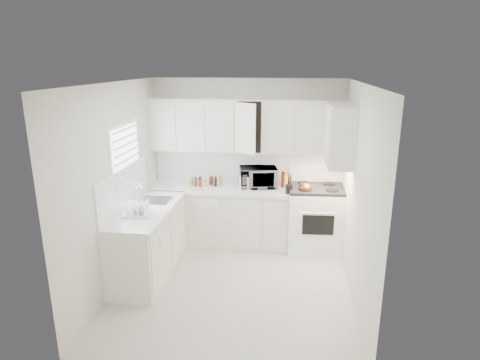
% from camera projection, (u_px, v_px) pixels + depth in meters
% --- Properties ---
extents(floor, '(3.20, 3.20, 0.00)m').
position_uv_depth(floor, '(233.00, 286.00, 5.40)').
color(floor, beige).
rests_on(floor, ground).
extents(ceiling, '(3.20, 3.20, 0.00)m').
position_uv_depth(ceiling, '(232.00, 83.00, 4.68)').
color(ceiling, white).
rests_on(ceiling, ground).
extents(wall_back, '(3.00, 0.00, 3.00)m').
position_uv_depth(wall_back, '(247.00, 162.00, 6.56)').
color(wall_back, beige).
rests_on(wall_back, ground).
extents(wall_front, '(3.00, 0.00, 3.00)m').
position_uv_depth(wall_front, '(205.00, 248.00, 3.52)').
color(wall_front, beige).
rests_on(wall_front, ground).
extents(wall_left, '(0.00, 3.20, 3.20)m').
position_uv_depth(wall_left, '(116.00, 187.00, 5.23)').
color(wall_left, beige).
rests_on(wall_left, ground).
extents(wall_right, '(0.00, 3.20, 3.20)m').
position_uv_depth(wall_right, '(358.00, 197.00, 4.85)').
color(wall_right, beige).
rests_on(wall_right, ground).
extents(window_blinds, '(0.06, 0.96, 1.06)m').
position_uv_depth(window_blinds, '(127.00, 162.00, 5.49)').
color(window_blinds, white).
rests_on(window_blinds, wall_left).
extents(lower_cabinets_back, '(2.22, 0.60, 0.90)m').
position_uv_depth(lower_cabinets_back, '(221.00, 217.00, 6.56)').
color(lower_cabinets_back, beige).
rests_on(lower_cabinets_back, floor).
extents(lower_cabinets_left, '(0.60, 1.60, 0.90)m').
position_uv_depth(lower_cabinets_left, '(148.00, 243.00, 5.62)').
color(lower_cabinets_left, beige).
rests_on(lower_cabinets_left, floor).
extents(countertop_back, '(2.24, 0.64, 0.05)m').
position_uv_depth(countertop_back, '(220.00, 189.00, 6.42)').
color(countertop_back, silver).
rests_on(countertop_back, lower_cabinets_back).
extents(countertop_left, '(0.64, 1.62, 0.05)m').
position_uv_depth(countertop_left, '(147.00, 210.00, 5.48)').
color(countertop_left, silver).
rests_on(countertop_left, lower_cabinets_left).
extents(backsplash_back, '(2.98, 0.02, 0.55)m').
position_uv_depth(backsplash_back, '(247.00, 166.00, 6.58)').
color(backsplash_back, silver).
rests_on(backsplash_back, wall_back).
extents(backsplash_left, '(0.02, 1.60, 0.55)m').
position_uv_depth(backsplash_left, '(124.00, 188.00, 5.44)').
color(backsplash_left, silver).
rests_on(backsplash_left, wall_left).
extents(upper_cabinets_back, '(3.00, 0.33, 0.80)m').
position_uv_depth(upper_cabinets_back, '(246.00, 151.00, 6.35)').
color(upper_cabinets_back, beige).
rests_on(upper_cabinets_back, wall_back).
extents(upper_cabinets_right, '(0.33, 0.90, 0.80)m').
position_uv_depth(upper_cabinets_right, '(338.00, 164.00, 5.60)').
color(upper_cabinets_right, beige).
rests_on(upper_cabinets_right, wall_right).
extents(sink, '(0.42, 0.38, 0.30)m').
position_uv_depth(sink, '(155.00, 192.00, 5.78)').
color(sink, gray).
rests_on(sink, countertop_left).
extents(stove, '(0.88, 0.74, 1.30)m').
position_uv_depth(stove, '(316.00, 210.00, 6.30)').
color(stove, white).
rests_on(stove, floor).
extents(tea_kettle, '(0.26, 0.23, 0.22)m').
position_uv_depth(tea_kettle, '(306.00, 187.00, 6.06)').
color(tea_kettle, brown).
rests_on(tea_kettle, stove).
extents(frying_pan, '(0.41, 0.52, 0.04)m').
position_uv_depth(frying_pan, '(328.00, 188.00, 6.34)').
color(frying_pan, black).
rests_on(frying_pan, stove).
extents(microwave, '(0.62, 0.42, 0.38)m').
position_uv_depth(microwave, '(258.00, 175.00, 6.38)').
color(microwave, gray).
rests_on(microwave, countertop_back).
extents(rice_cooker, '(0.24, 0.24, 0.24)m').
position_uv_depth(rice_cooker, '(247.00, 181.00, 6.33)').
color(rice_cooker, white).
rests_on(rice_cooker, countertop_back).
extents(paper_towel, '(0.12, 0.12, 0.27)m').
position_uv_depth(paper_towel, '(246.00, 177.00, 6.50)').
color(paper_towel, white).
rests_on(paper_towel, countertop_back).
extents(utensil_crock, '(0.13, 0.13, 0.33)m').
position_uv_depth(utensil_crock, '(289.00, 183.00, 6.07)').
color(utensil_crock, black).
rests_on(utensil_crock, countertop_back).
extents(dish_rack, '(0.39, 0.31, 0.20)m').
position_uv_depth(dish_rack, '(137.00, 208.00, 5.22)').
color(dish_rack, white).
rests_on(dish_rack, countertop_left).
extents(spice_left_0, '(0.06, 0.06, 0.13)m').
position_uv_depth(spice_left_0, '(193.00, 180.00, 6.58)').
color(spice_left_0, olive).
rests_on(spice_left_0, countertop_back).
extents(spice_left_1, '(0.06, 0.06, 0.13)m').
position_uv_depth(spice_left_1, '(197.00, 182.00, 6.48)').
color(spice_left_1, '#216336').
rests_on(spice_left_1, countertop_back).
extents(spice_left_2, '(0.06, 0.06, 0.13)m').
position_uv_depth(spice_left_2, '(202.00, 180.00, 6.56)').
color(spice_left_2, '#AE1729').
rests_on(spice_left_2, countertop_back).
extents(spice_left_3, '(0.06, 0.06, 0.13)m').
position_uv_depth(spice_left_3, '(206.00, 182.00, 6.46)').
color(spice_left_3, gold).
rests_on(spice_left_3, countertop_back).
extents(spice_left_4, '(0.06, 0.06, 0.13)m').
position_uv_depth(spice_left_4, '(212.00, 180.00, 6.54)').
color(spice_left_4, maroon).
rests_on(spice_left_4, countertop_back).
extents(spice_left_5, '(0.06, 0.06, 0.13)m').
position_uv_depth(spice_left_5, '(215.00, 182.00, 6.44)').
color(spice_left_5, black).
rests_on(spice_left_5, countertop_back).
extents(spice_left_6, '(0.06, 0.06, 0.13)m').
position_uv_depth(spice_left_6, '(221.00, 181.00, 6.52)').
color(spice_left_6, olive).
rests_on(spice_left_6, countertop_back).
extents(sauce_right_0, '(0.06, 0.06, 0.19)m').
position_uv_depth(sauce_right_0, '(283.00, 181.00, 6.43)').
color(sauce_right_0, '#AE1729').
rests_on(sauce_right_0, countertop_back).
extents(sauce_right_1, '(0.06, 0.06, 0.19)m').
position_uv_depth(sauce_right_1, '(286.00, 182.00, 6.37)').
color(sauce_right_1, gold).
rests_on(sauce_right_1, countertop_back).
extents(sauce_right_2, '(0.06, 0.06, 0.19)m').
position_uv_depth(sauce_right_2, '(290.00, 181.00, 6.42)').
color(sauce_right_2, maroon).
rests_on(sauce_right_2, countertop_back).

